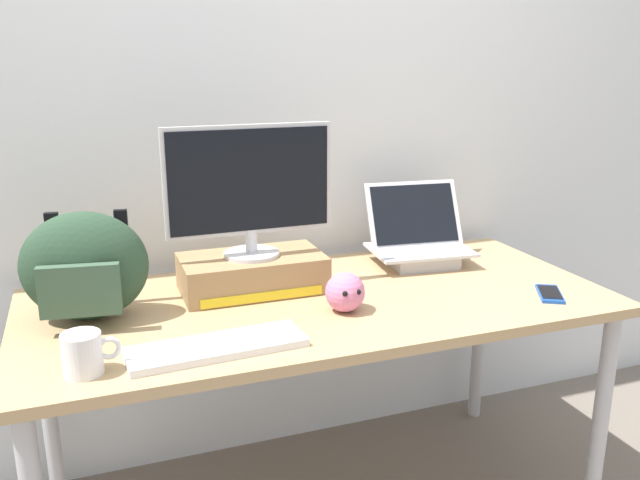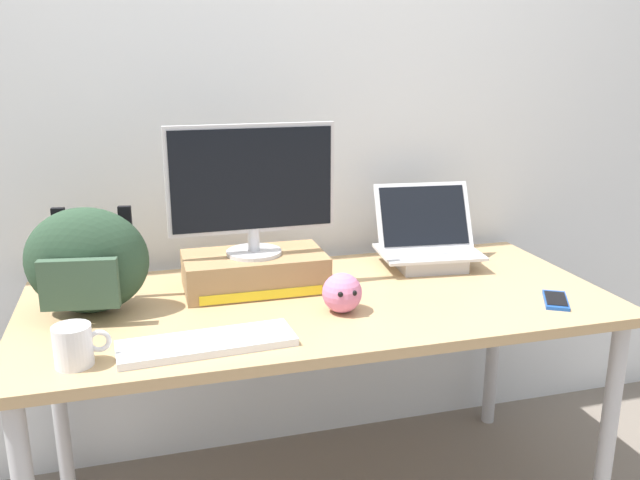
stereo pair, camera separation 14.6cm
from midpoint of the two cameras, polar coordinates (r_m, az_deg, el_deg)
The scene contains 10 objects.
back_wall at distance 2.33m, azimuth -6.14°, elevation 12.09°, with size 7.00×0.10×2.60m, color silver.
desk at distance 2.01m, azimuth -2.09°, elevation -6.90°, with size 1.74×0.79×0.74m.
toner_box_yellow at distance 2.04m, azimuth -7.93°, elevation -2.87°, with size 0.43×0.24×0.11m.
desktop_monitor at distance 1.98m, azimuth -8.21°, elevation 4.47°, with size 0.51×0.17×0.40m.
open_laptop at distance 2.30m, azimuth 6.76°, elevation -0.67°, with size 0.36×0.27×0.27m.
external_keyboard at distance 1.67m, azimuth -11.43°, elevation -9.06°, with size 0.44×0.17×0.02m.
messenger_backpack at distance 1.91m, azimuth -21.80°, elevation -2.22°, with size 0.36×0.27×0.30m.
coffee_mug at distance 1.63m, azimuth -22.28°, elevation -9.15°, with size 0.13×0.09×0.10m.
cell_phone at distance 2.09m, azimuth 17.41°, elevation -4.48°, with size 0.13×0.16×0.01m.
plush_toy at distance 1.86m, azimuth -0.06°, elevation -4.57°, with size 0.11×0.11×0.11m.
Camera 1 is at (-0.64, -1.74, 1.44)m, focal length 36.95 mm.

